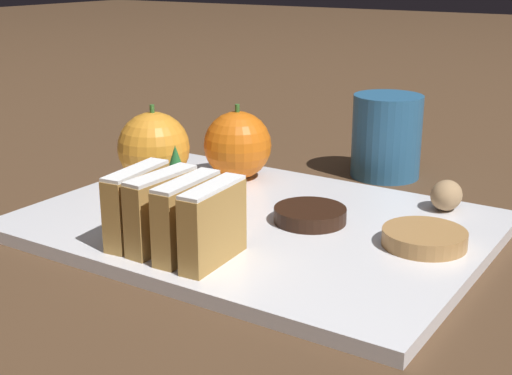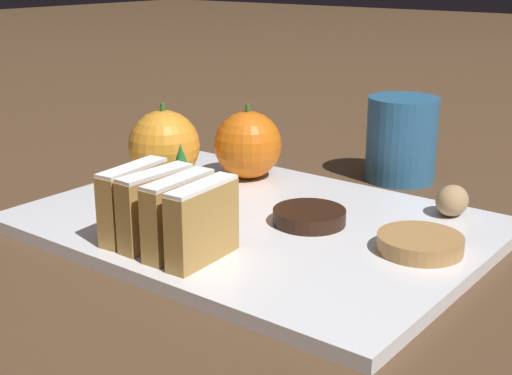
% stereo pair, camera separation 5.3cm
% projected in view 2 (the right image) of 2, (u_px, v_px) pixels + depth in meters
% --- Properties ---
extents(ground_plane, '(6.00, 6.00, 0.00)m').
position_uv_depth(ground_plane, '(256.00, 230.00, 0.66)').
color(ground_plane, '#513823').
extents(serving_platter, '(0.30, 0.41, 0.01)m').
position_uv_depth(serving_platter, '(256.00, 224.00, 0.66)').
color(serving_platter, white).
rests_on(serving_platter, ground_plane).
extents(stollen_slice_front, '(0.07, 0.02, 0.06)m').
position_uv_depth(stollen_slice_front, '(203.00, 223.00, 0.56)').
color(stollen_slice_front, '#B28442').
rests_on(stollen_slice_front, serving_platter).
extents(stollen_slice_second, '(0.07, 0.02, 0.06)m').
position_uv_depth(stollen_slice_second, '(179.00, 215.00, 0.58)').
color(stollen_slice_second, '#B28442').
rests_on(stollen_slice_second, serving_platter).
extents(stollen_slice_third, '(0.07, 0.02, 0.06)m').
position_uv_depth(stollen_slice_third, '(156.00, 208.00, 0.59)').
color(stollen_slice_third, '#B28442').
rests_on(stollen_slice_third, serving_platter).
extents(stollen_slice_fourth, '(0.07, 0.03, 0.06)m').
position_uv_depth(stollen_slice_fourth, '(134.00, 202.00, 0.61)').
color(stollen_slice_fourth, '#B28442').
rests_on(stollen_slice_fourth, serving_platter).
extents(orange_near, '(0.07, 0.07, 0.08)m').
position_uv_depth(orange_near, '(248.00, 145.00, 0.77)').
color(orange_near, orange).
rests_on(orange_near, serving_platter).
extents(orange_far, '(0.08, 0.08, 0.08)m').
position_uv_depth(orange_far, '(164.00, 146.00, 0.76)').
color(orange_far, orange).
rests_on(orange_far, serving_platter).
extents(walnut, '(0.04, 0.03, 0.03)m').
position_uv_depth(walnut, '(452.00, 201.00, 0.66)').
color(walnut, tan).
rests_on(walnut, serving_platter).
extents(chocolate_cookie, '(0.07, 0.07, 0.01)m').
position_uv_depth(chocolate_cookie, '(309.00, 216.00, 0.65)').
color(chocolate_cookie, black).
rests_on(chocolate_cookie, serving_platter).
extents(gingerbread_cookie, '(0.07, 0.07, 0.01)m').
position_uv_depth(gingerbread_cookie, '(420.00, 243.00, 0.58)').
color(gingerbread_cookie, '#B27F47').
rests_on(gingerbread_cookie, serving_platter).
extents(evergreen_sprig, '(0.04, 0.04, 0.06)m').
position_uv_depth(evergreen_sprig, '(179.00, 172.00, 0.70)').
color(evergreen_sprig, '#23662D').
rests_on(evergreen_sprig, serving_platter).
extents(coffee_mug, '(0.11, 0.08, 0.10)m').
position_uv_depth(coffee_mug, '(402.00, 139.00, 0.81)').
color(coffee_mug, '#2D6693').
rests_on(coffee_mug, ground_plane).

